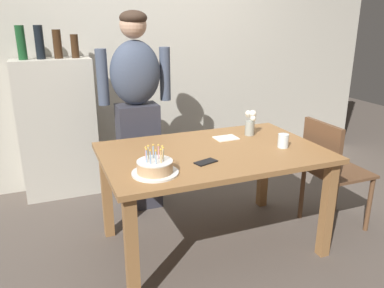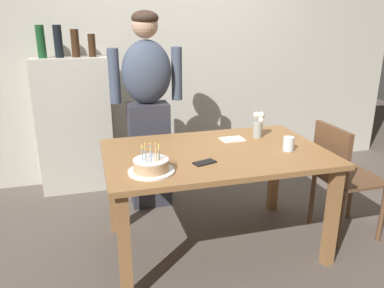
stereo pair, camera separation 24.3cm
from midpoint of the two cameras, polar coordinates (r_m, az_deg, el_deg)
ground_plane at (r=2.94m, az=0.44°, el=-14.71°), size 10.00×10.00×0.00m
back_wall at (r=3.96m, az=-8.22°, el=13.75°), size 5.20×0.10×2.60m
dining_table at (r=2.65m, az=0.47°, el=-2.96°), size 1.50×0.96×0.74m
birthday_cake at (r=2.23m, az=-8.66°, el=-3.57°), size 0.27×0.27×0.17m
water_glass_near at (r=2.71m, az=10.98°, el=0.44°), size 0.07×0.07×0.10m
cell_phone at (r=2.39m, az=-0.82°, el=-2.75°), size 0.16×0.11×0.01m
napkin_stack at (r=2.87m, az=2.69°, el=0.86°), size 0.17×0.13×0.01m
flower_vase at (r=2.94m, az=6.37°, el=3.14°), size 0.08×0.08×0.20m
person_man_bearded at (r=3.23m, az=-10.35°, el=4.98°), size 0.61×0.27×1.66m
dining_chair at (r=3.08m, az=17.74°, el=-3.23°), size 0.42×0.42×0.87m
shelf_cabinet at (r=3.74m, az=-21.13°, el=2.27°), size 0.67×0.30×1.55m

